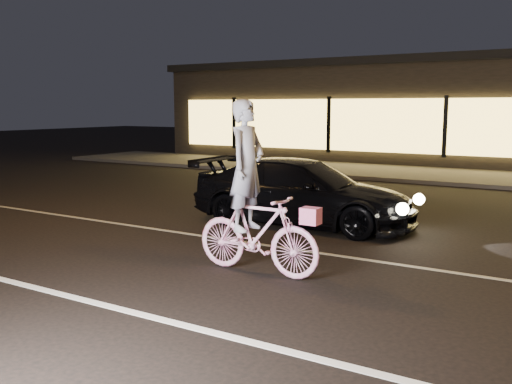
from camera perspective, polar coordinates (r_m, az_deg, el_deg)
The scene contains 7 objects.
ground at distance 8.09m, azimuth -7.39°, elevation -8.06°, with size 90.00×90.00×0.00m, color black.
lane_stripe_near at distance 7.04m, azimuth -15.19°, elevation -10.79°, with size 60.00×0.12×0.01m, color silver.
lane_stripe_far at distance 9.67m, azimuth 0.09°, elevation -5.20°, with size 60.00×0.10×0.01m, color gray.
sidewalk at distance 19.76m, azimuth 16.97°, elevation 1.65°, with size 30.00×4.00×0.12m, color #383533.
storefront at distance 25.46m, azimuth 20.62°, elevation 7.64°, with size 25.40×8.42×4.20m.
cyclist at distance 7.85m, azimuth -0.18°, elevation -2.08°, with size 1.91×0.66×2.40m.
sedan at distance 11.17m, azimuth 4.71°, elevation -0.04°, with size 4.50×1.99×1.28m.
Camera 1 is at (4.90, -6.02, 2.30)m, focal length 40.00 mm.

